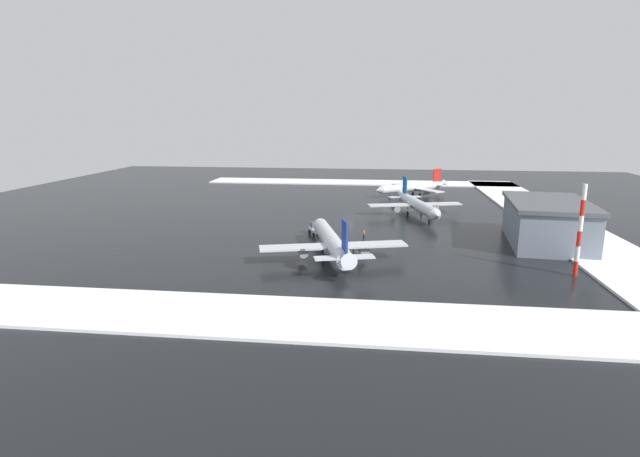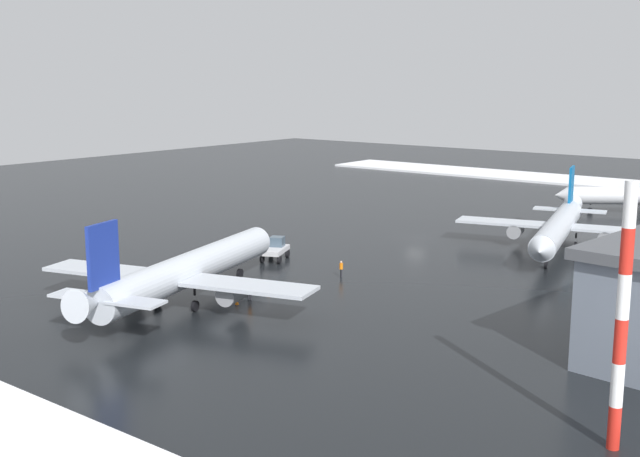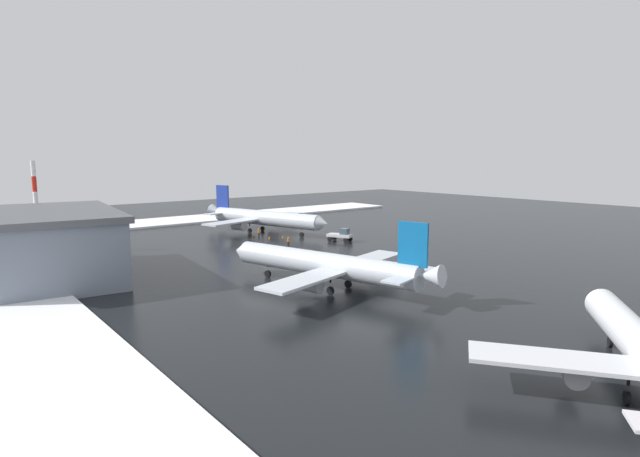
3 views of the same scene
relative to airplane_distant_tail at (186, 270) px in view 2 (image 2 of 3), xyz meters
name	(u,v)px [view 2 (image 2 of 3)]	position (x,y,z in m)	size (l,w,h in m)	color
ground_plane	(415,238)	(38.74, -0.49, -3.10)	(240.00, 240.00, 0.00)	black
snow_bank_right	(597,182)	(105.74, -0.49, -2.89)	(14.00, 116.00, 0.42)	white
airplane_distant_tail	(186,270)	(0.00, 0.00, 0.00)	(31.11, 26.15, 9.39)	silver
airplane_parked_portside	(559,227)	(42.11, -17.88, -0.17)	(29.49, 24.75, 8.87)	silver
pushback_tug	(276,248)	(18.30, 5.37, -1.82)	(5.10, 3.90, 2.50)	silver
ground_crew_near_tug	(341,268)	(16.37, -5.21, -2.13)	(0.36, 0.36, 1.71)	black
ground_crew_beside_wing	(249,290)	(4.29, -3.69, -2.13)	(0.36, 0.36, 1.71)	black
antenna_mast	(622,319)	(-5.33, -39.96, 4.36)	(0.70, 0.70, 14.92)	red
traffic_cone_near_nose	(237,302)	(2.51, -3.77, -2.83)	(0.36, 0.36, 0.55)	orange
traffic_cone_mid_line	(268,290)	(7.35, -3.27, -2.83)	(0.36, 0.36, 0.55)	orange
traffic_cone_wingtip_side	(255,284)	(8.23, -0.71, -2.83)	(0.36, 0.36, 0.55)	orange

